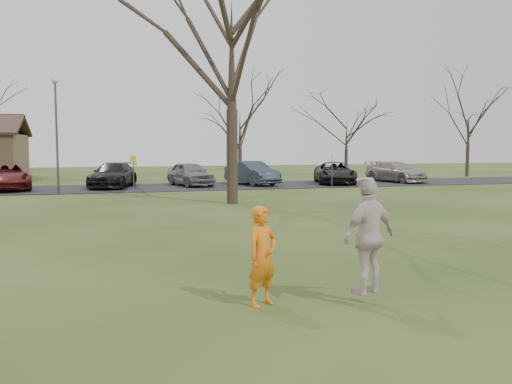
% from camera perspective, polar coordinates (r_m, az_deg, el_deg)
% --- Properties ---
extents(ground, '(120.00, 120.00, 0.00)m').
position_cam_1_polar(ground, '(9.06, 7.05, -11.66)').
color(ground, '#1E380F').
rests_on(ground, ground).
extents(parking_strip, '(62.00, 6.50, 0.04)m').
position_cam_1_polar(parking_strip, '(33.26, -9.91, 0.51)').
color(parking_strip, black).
rests_on(parking_strip, ground).
extents(player_defender, '(0.71, 0.63, 1.63)m').
position_cam_1_polar(player_defender, '(8.58, 0.71, -6.96)').
color(player_defender, orange).
rests_on(player_defender, ground).
extents(car_2, '(3.62, 5.93, 1.54)m').
position_cam_1_polar(car_2, '(33.88, -25.53, 1.51)').
color(car_2, maroon).
rests_on(car_2, parking_strip).
extents(car_3, '(3.42, 5.62, 1.52)m').
position_cam_1_polar(car_3, '(33.58, -15.24, 1.79)').
color(car_3, black).
rests_on(car_3, parking_strip).
extents(car_4, '(2.89, 4.84, 1.54)m').
position_cam_1_polar(car_4, '(34.01, -7.16, 1.99)').
color(car_4, slate).
rests_on(car_4, parking_strip).
extents(car_5, '(2.92, 4.99, 1.55)m').
position_cam_1_polar(car_5, '(34.59, -0.45, 2.08)').
color(car_5, '#313D4A').
rests_on(car_5, parking_strip).
extents(car_6, '(3.85, 5.74, 1.46)m').
position_cam_1_polar(car_6, '(36.12, 8.53, 2.08)').
color(car_6, black).
rests_on(car_6, parking_strip).
extents(car_7, '(3.13, 5.29, 1.44)m').
position_cam_1_polar(car_7, '(38.65, 14.94, 2.14)').
color(car_7, gray).
rests_on(car_7, parking_strip).
extents(catching_play, '(1.19, 0.82, 1.90)m').
position_cam_1_polar(catching_play, '(8.71, 12.14, -4.68)').
color(catching_play, beige).
rests_on(catching_play, ground).
extents(lamp_post, '(0.34, 0.34, 6.27)m').
position_cam_1_polar(lamp_post, '(30.63, -20.85, 7.27)').
color(lamp_post, '#47474C').
rests_on(lamp_post, ground).
extents(sign_yellow, '(0.35, 0.35, 2.08)m').
position_cam_1_polar(sign_yellow, '(30.04, -13.15, 2.71)').
color(sign_yellow, '#47474C').
rests_on(sign_yellow, ground).
extents(sign_white, '(0.35, 0.35, 2.08)m').
position_cam_1_polar(sign_white, '(32.87, 8.26, 2.98)').
color(sign_white, '#47474C').
rests_on(sign_white, ground).
extents(big_tree, '(9.00, 9.00, 14.00)m').
position_cam_1_polar(big_tree, '(24.02, -2.66, 15.59)').
color(big_tree, '#352821').
rests_on(big_tree, ground).
extents(small_tree_row, '(55.00, 5.90, 8.50)m').
position_cam_1_polar(small_tree_row, '(38.86, -4.28, 6.93)').
color(small_tree_row, '#352821').
rests_on(small_tree_row, ground).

